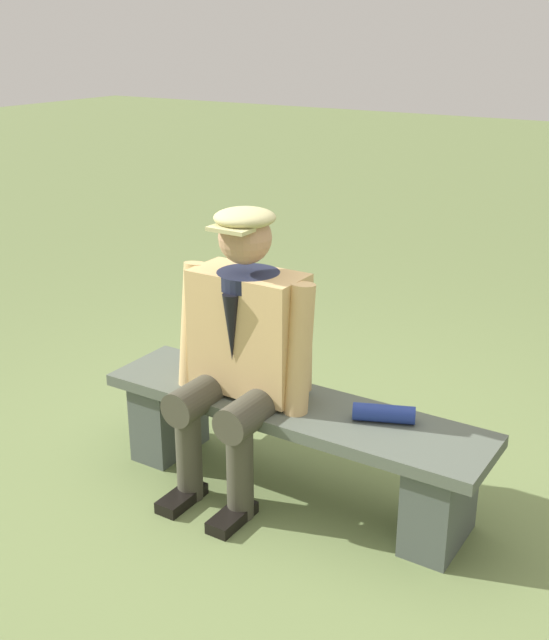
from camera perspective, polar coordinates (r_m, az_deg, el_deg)
ground_plane at (r=3.50m, az=1.19°, el=-12.21°), size 30.00×30.00×0.00m
bench at (r=3.36m, az=1.22°, el=-8.28°), size 1.69×0.41×0.42m
seated_man at (r=3.26m, az=-2.42°, el=-1.75°), size 0.64×0.58×1.22m
rolled_magazine at (r=3.16m, az=7.90°, el=-6.69°), size 0.25×0.16×0.07m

